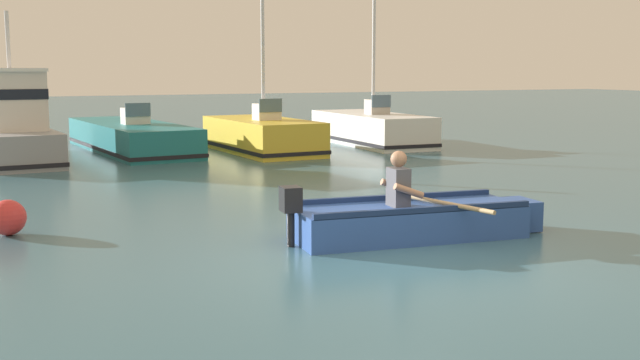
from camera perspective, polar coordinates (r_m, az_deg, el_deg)
ground_plane at (r=9.08m, az=6.21°, el=-6.24°), size 120.00×120.00×0.00m
rowboat_with_person at (r=10.47m, az=6.90°, el=-2.90°), size 3.73×1.97×1.19m
moored_boat_grey at (r=20.50m, az=-21.82°, el=3.67°), size 2.06×5.85×3.67m
moored_boat_teal at (r=21.99m, az=-13.85°, el=3.07°), size 2.61×6.73×1.36m
moored_boat_yellow at (r=21.12m, az=-4.32°, el=3.28°), size 2.14×4.56×4.64m
moored_boat_white at (r=23.32m, az=3.82°, el=3.78°), size 1.92×5.14×4.77m
mooring_buoy at (r=11.37m, az=-22.17°, el=-2.60°), size 0.49×0.49×0.49m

